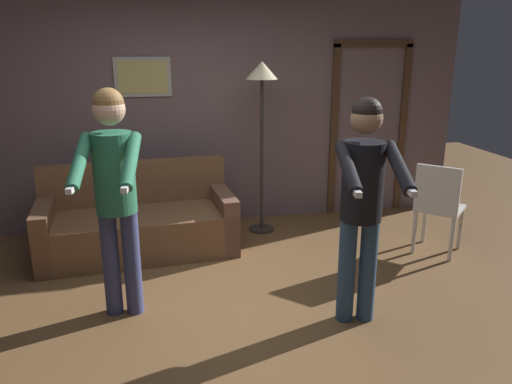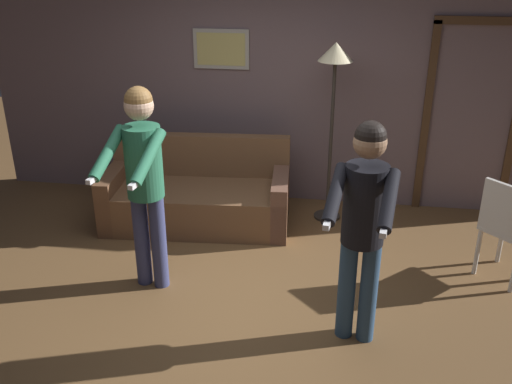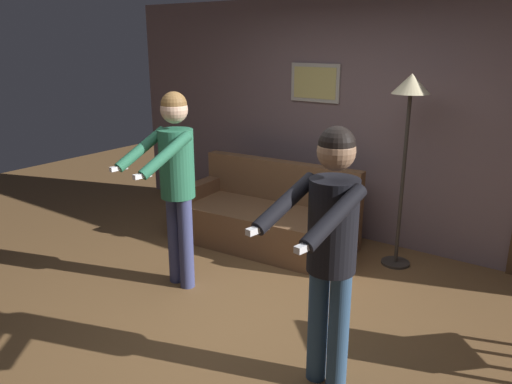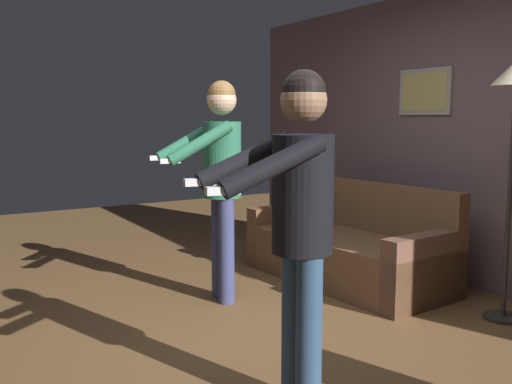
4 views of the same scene
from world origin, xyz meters
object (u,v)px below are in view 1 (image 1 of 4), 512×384
at_px(torchiere_lamp, 262,90).
at_px(dining_chair_distant, 438,204).
at_px(person_standing_left, 114,183).
at_px(person_standing_right, 363,192).
at_px(couch, 138,225).

relative_size(torchiere_lamp, dining_chair_distant, 2.01).
height_order(person_standing_left, person_standing_right, person_standing_left).
xyz_separation_m(torchiere_lamp, person_standing_right, (0.28, -2.04, -0.54)).
bearing_deg(person_standing_right, couch, 133.47).
xyz_separation_m(person_standing_right, dining_chair_distant, (1.27, 1.02, -0.50)).
bearing_deg(dining_chair_distant, person_standing_left, -169.62).
bearing_deg(couch, person_standing_right, -46.53).
relative_size(person_standing_right, dining_chair_distant, 1.82).
bearing_deg(couch, torchiere_lamp, 13.28).
bearing_deg(person_standing_left, couch, 85.35).
xyz_separation_m(couch, person_standing_right, (1.63, -1.72, 0.75)).
relative_size(person_standing_left, person_standing_right, 1.03).
xyz_separation_m(person_standing_left, person_standing_right, (1.73, -0.47, -0.04)).
bearing_deg(torchiere_lamp, couch, -166.72).
bearing_deg(person_standing_right, person_standing_left, 164.81).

